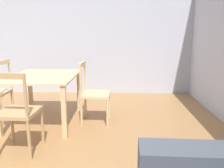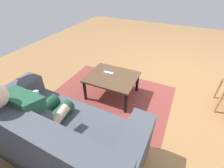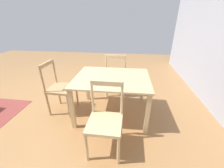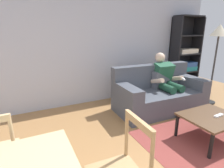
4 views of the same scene
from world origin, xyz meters
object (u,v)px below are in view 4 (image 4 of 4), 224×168
Objects in this scene: couch at (158,94)px; tv_remote at (219,115)px; coffee_table at (211,119)px; floor_lamp at (218,38)px; person_lounging at (166,80)px; bookshelf at (184,61)px.

tv_remote is (0.01, -1.31, 0.08)m from couch.
couch reaches higher than coffee_table.
coffee_table is at bearing -143.49° from floor_lamp.
person_lounging is at bearing 77.96° from coffee_table.
person_lounging is (0.20, 0.02, 0.26)m from couch.
bookshelf is (1.36, 0.79, 0.18)m from person_lounging.
coffee_table is 2.67m from bookshelf.
coffee_table is 0.41× the size of bookshelf.
couch is 1.31m from tv_remote.
floor_lamp is at bearing 36.51° from coffee_table.
person_lounging is 1.58m from bookshelf.
person_lounging is 1.43× the size of coffee_table.
couch is at bearing 86.54° from coffee_table.
person_lounging is 6.72× the size of tv_remote.
couch is 1.71m from floor_lamp.
tv_remote is at bearing -89.45° from couch.
tv_remote is 0.09× the size of bookshelf.
coffee_table is at bearing -102.04° from person_lounging.
person_lounging is 0.66× the size of floor_lamp.
person_lounging reaches higher than coffee_table.
floor_lamp is (1.34, 0.99, 1.11)m from coffee_table.
couch is at bearing -152.44° from bookshelf.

